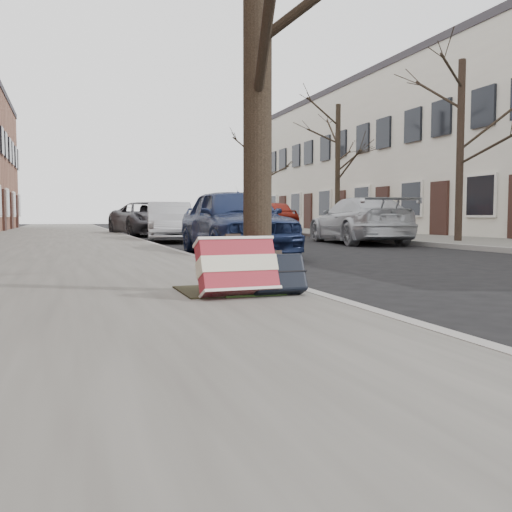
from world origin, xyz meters
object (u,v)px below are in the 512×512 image
object	(u,v)px
car_near_front	(235,221)
suitcase_red	(237,267)
suitcase_navy	(278,273)
car_near_mid	(170,222)

from	to	relation	value
car_near_front	suitcase_red	bearing A→B (deg)	-106.37
suitcase_red	car_near_front	xyz separation A→B (m)	(1.96, 6.70, 0.34)
suitcase_navy	car_near_front	distance (m)	6.92
suitcase_red	car_near_mid	xyz separation A→B (m)	(1.75, 13.28, 0.26)
suitcase_navy	car_near_mid	xyz separation A→B (m)	(1.38, 13.30, 0.32)
suitcase_red	car_near_mid	world-z (taller)	car_near_mid
suitcase_red	car_near_mid	bearing A→B (deg)	79.82
suitcase_red	suitcase_navy	bearing A→B (deg)	-5.24
suitcase_navy	suitcase_red	bearing A→B (deg)	175.60
car_near_front	car_near_mid	world-z (taller)	car_near_front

